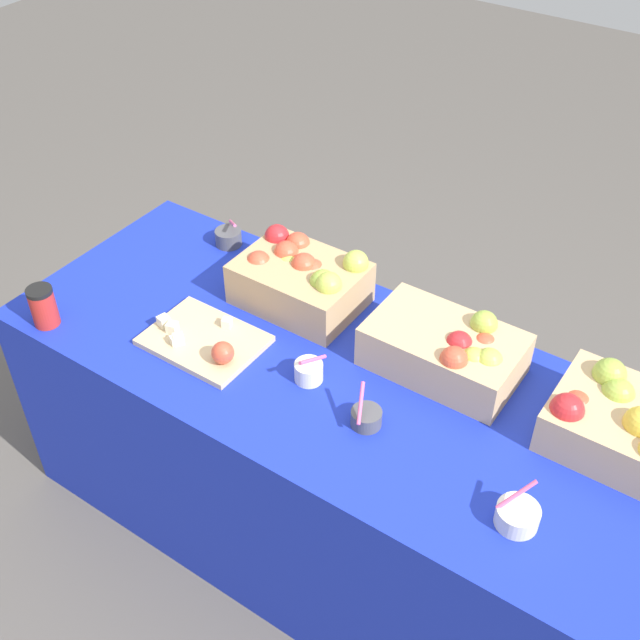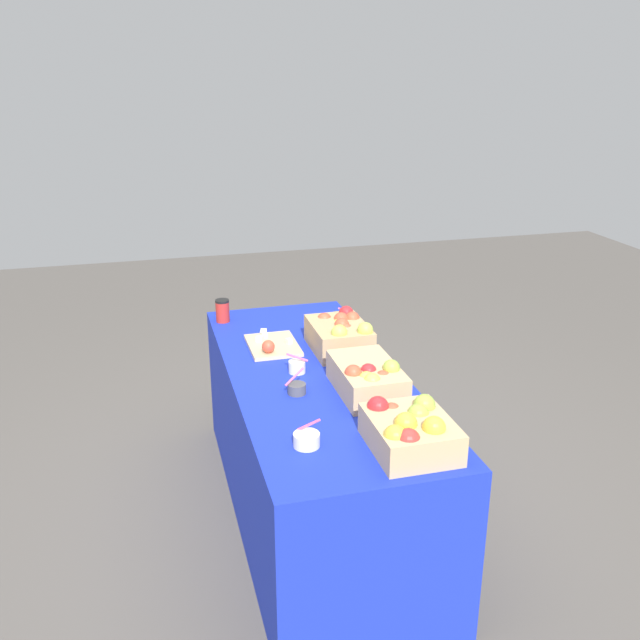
# 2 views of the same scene
# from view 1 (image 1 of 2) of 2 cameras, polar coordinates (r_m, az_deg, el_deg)

# --- Properties ---
(ground_plane) EXTENTS (10.00, 10.00, 0.00)m
(ground_plane) POSITION_cam_1_polar(r_m,az_deg,el_deg) (2.72, 0.73, -14.70)
(ground_plane) COLOR #56514C
(table) EXTENTS (1.90, 0.76, 0.74)m
(table) POSITION_cam_1_polar(r_m,az_deg,el_deg) (2.43, 0.80, -9.67)
(table) COLOR #192DB7
(table) RESTS_ON ground_plane
(apple_crate_left) EXTENTS (0.35, 0.28, 0.17)m
(apple_crate_left) POSITION_cam_1_polar(r_m,az_deg,el_deg) (2.05, 20.96, -6.95)
(apple_crate_left) COLOR tan
(apple_crate_left) RESTS_ON table
(apple_crate_middle) EXTENTS (0.40, 0.25, 0.17)m
(apple_crate_middle) POSITION_cam_1_polar(r_m,az_deg,el_deg) (2.13, 9.15, -2.13)
(apple_crate_middle) COLOR tan
(apple_crate_middle) RESTS_ON table
(apple_crate_right) EXTENTS (0.36, 0.26, 0.18)m
(apple_crate_right) POSITION_cam_1_polar(r_m,az_deg,el_deg) (2.33, -1.38, 3.01)
(apple_crate_right) COLOR tan
(apple_crate_right) RESTS_ON table
(cutting_board_front) EXTENTS (0.32, 0.24, 0.08)m
(cutting_board_front) POSITION_cam_1_polar(r_m,az_deg,el_deg) (2.23, -8.21, -1.52)
(cutting_board_front) COLOR #D1B284
(cutting_board_front) RESTS_ON table
(sample_bowl_near) EXTENTS (0.10, 0.10, 0.11)m
(sample_bowl_near) POSITION_cam_1_polar(r_m,az_deg,el_deg) (1.86, 13.93, -13.42)
(sample_bowl_near) COLOR silver
(sample_bowl_near) RESTS_ON table
(sample_bowl_mid) EXTENTS (0.08, 0.10, 0.10)m
(sample_bowl_mid) POSITION_cam_1_polar(r_m,az_deg,el_deg) (2.10, -0.80, -3.69)
(sample_bowl_mid) COLOR silver
(sample_bowl_mid) RESTS_ON table
(sample_bowl_far) EXTENTS (0.09, 0.09, 0.10)m
(sample_bowl_far) POSITION_cam_1_polar(r_m,az_deg,el_deg) (2.61, -6.56, 5.92)
(sample_bowl_far) COLOR #4C4C51
(sample_bowl_far) RESTS_ON table
(sample_bowl_extra) EXTENTS (0.08, 0.09, 0.10)m
(sample_bowl_extra) POSITION_cam_1_polar(r_m,az_deg,el_deg) (2.00, 3.32, -6.95)
(sample_bowl_extra) COLOR #4C4C51
(sample_bowl_extra) RESTS_ON table
(coffee_cup) EXTENTS (0.07, 0.07, 0.12)m
(coffee_cup) POSITION_cam_1_polar(r_m,az_deg,el_deg) (2.39, -19.19, 0.93)
(coffee_cup) COLOR red
(coffee_cup) RESTS_ON table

